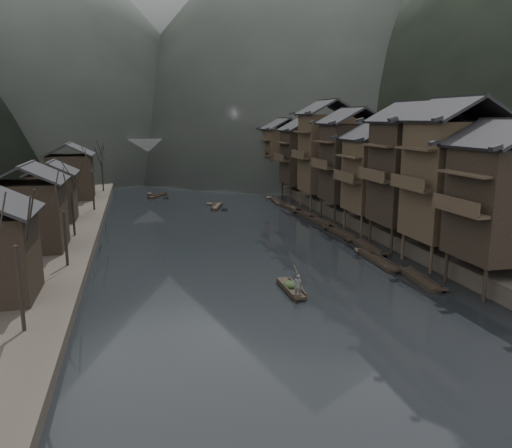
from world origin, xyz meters
name	(u,v)px	position (x,y,z in m)	size (l,w,h in m)	color
water	(264,274)	(0.00, 0.00, 0.00)	(300.00, 300.00, 0.00)	black
right_bank	(397,189)	(35.00, 40.00, 0.90)	(40.00, 200.00, 1.80)	#2D2823
stilt_houses	(358,152)	(17.28, 18.92, 9.08)	(9.00, 67.60, 16.30)	black
left_houses	(47,187)	(-20.50, 20.12, 5.66)	(8.10, 53.20, 8.73)	black
bare_trees	(78,179)	(-17.00, 18.87, 6.64)	(3.78, 63.48, 7.56)	black
moored_sampans	(326,227)	(12.10, 16.12, 0.20)	(2.91, 48.75, 0.47)	black
midriver_boats	(191,194)	(-1.23, 47.40, 0.20)	(12.25, 31.92, 0.45)	black
stone_bridge	(184,156)	(0.00, 72.00, 5.11)	(40.00, 6.00, 9.00)	#4C4C4F
hills	(172,8)	(5.95, 168.66, 55.44)	(320.00, 380.00, 123.24)	black
hero_sampan	(291,289)	(0.96, -4.83, 0.20)	(1.11, 5.03, 0.44)	black
cargo_heap	(290,281)	(0.96, -4.60, 0.77)	(1.11, 1.45, 0.66)	black
boatman	(298,282)	(0.94, -6.59, 1.29)	(0.63, 0.41, 1.72)	#4F4F51
bamboo_pole	(301,250)	(1.14, -6.59, 3.80)	(0.06, 0.06, 4.04)	#8C7A51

